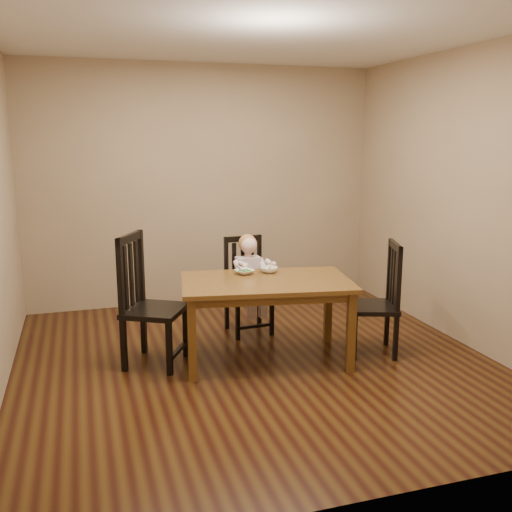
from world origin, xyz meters
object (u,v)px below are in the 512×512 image
object	(u,v)px
chair_left	(148,303)
bowl_peas	(245,272)
chair_child	(247,287)
toddler	(249,274)
chair_right	(378,301)
bowl_veg	(269,270)
dining_table	(266,289)

from	to	relation	value
chair_left	bowl_peas	xyz separation A→B (m)	(0.86, 0.04, 0.20)
chair_child	toddler	distance (m)	0.14
chair_child	chair_left	bearing A→B (deg)	24.28
chair_right	bowl_veg	distance (m)	1.01
chair_child	bowl_veg	world-z (taller)	chair_child
toddler	bowl_veg	world-z (taller)	toddler
chair_child	bowl_veg	xyz separation A→B (m)	(0.06, -0.52, 0.29)
chair_left	chair_right	bearing A→B (deg)	108.79
chair_left	bowl_peas	size ratio (longest dim) A/B	6.96
bowl_peas	bowl_veg	size ratio (longest dim) A/B	1.01
chair_right	bowl_peas	xyz separation A→B (m)	(-1.12, 0.40, 0.25)
dining_table	bowl_veg	bearing A→B (deg)	66.21
chair_right	dining_table	bearing A→B (deg)	100.26
chair_left	chair_right	xyz separation A→B (m)	(1.98, -0.36, -0.05)
dining_table	chair_left	size ratio (longest dim) A/B	1.38
chair_child	bowl_peas	distance (m)	0.61
dining_table	chair_right	xyz separation A→B (m)	(1.00, -0.14, -0.15)
bowl_veg	toddler	bearing A→B (deg)	96.43
toddler	bowl_veg	bearing A→B (deg)	92.53
dining_table	bowl_veg	world-z (taller)	bowl_veg
dining_table	bowl_peas	xyz separation A→B (m)	(-0.12, 0.26, 0.10)
chair_right	toddler	size ratio (longest dim) A/B	1.92
toddler	bowl_veg	xyz separation A→B (m)	(0.05, -0.47, 0.15)
chair_child	chair_left	size ratio (longest dim) A/B	0.84
chair_child	toddler	size ratio (longest dim) A/B	1.80
toddler	bowl_veg	distance (m)	0.49
toddler	bowl_peas	size ratio (longest dim) A/B	3.26
toddler	chair_child	bearing A→B (deg)	-90.00
chair_right	bowl_peas	bearing A→B (deg)	88.66
dining_table	toddler	xyz separation A→B (m)	(0.06, 0.72, -0.04)
chair_left	chair_right	world-z (taller)	chair_left
chair_child	chair_right	world-z (taller)	chair_right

